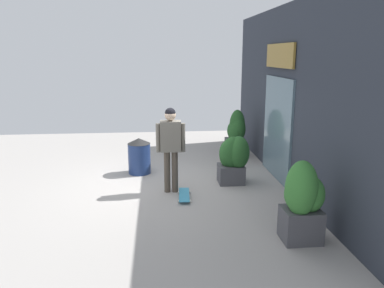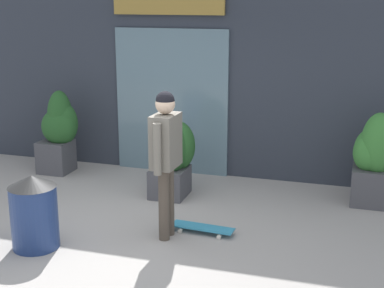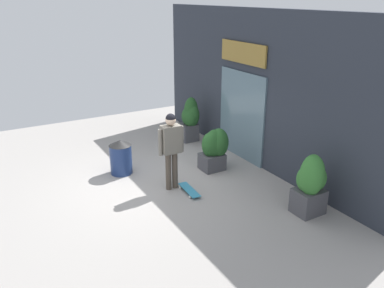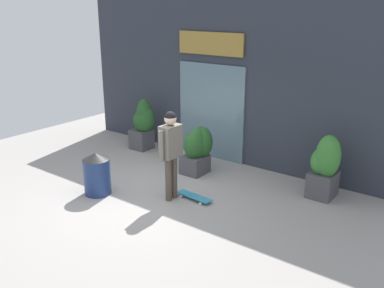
# 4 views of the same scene
# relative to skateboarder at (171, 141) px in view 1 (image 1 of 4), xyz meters

# --- Properties ---
(ground_plane) EXTENTS (12.00, 12.00, 0.00)m
(ground_plane) POSITION_rel_skateboarder_xyz_m (-0.34, -0.22, -1.10)
(ground_plane) COLOR #9E9993
(building_facade) EXTENTS (8.75, 0.31, 3.89)m
(building_facade) POSITION_rel_skateboarder_xyz_m (-0.36, 2.64, 0.82)
(building_facade) COLOR #2D333D
(building_facade) RESTS_ON ground_plane
(skateboarder) EXTENTS (0.28, 0.60, 1.79)m
(skateboarder) POSITION_rel_skateboarder_xyz_m (0.00, 0.00, 0.00)
(skateboarder) COLOR #4C4238
(skateboarder) RESTS_ON ground_plane
(skateboard) EXTENTS (0.80, 0.29, 0.08)m
(skateboard) POSITION_rel_skateboarder_xyz_m (0.38, 0.25, -1.04)
(skateboard) COLOR teal
(skateboard) RESTS_ON ground_plane
(planter_box_left) EXTENTS (0.58, 0.66, 1.09)m
(planter_box_left) POSITION_rel_skateboarder_xyz_m (-0.39, 1.40, -0.50)
(planter_box_left) COLOR #47474C
(planter_box_left) RESTS_ON ground_plane
(planter_box_right) EXTENTS (0.57, 0.64, 1.31)m
(planter_box_right) POSITION_rel_skateboarder_xyz_m (2.35, 1.90, -0.43)
(planter_box_right) COLOR #47474C
(planter_box_right) RESTS_ON ground_plane
(planter_box_mid) EXTENTS (0.64, 0.51, 1.36)m
(planter_box_mid) POSITION_rel_skateboarder_xyz_m (-2.52, 1.91, -0.39)
(planter_box_mid) COLOR #47474C
(planter_box_mid) RESTS_ON ground_plane
(trash_bin) EXTENTS (0.55, 0.55, 0.87)m
(trash_bin) POSITION_rel_skateboarder_xyz_m (-1.36, -0.71, -0.66)
(trash_bin) COLOR navy
(trash_bin) RESTS_ON ground_plane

